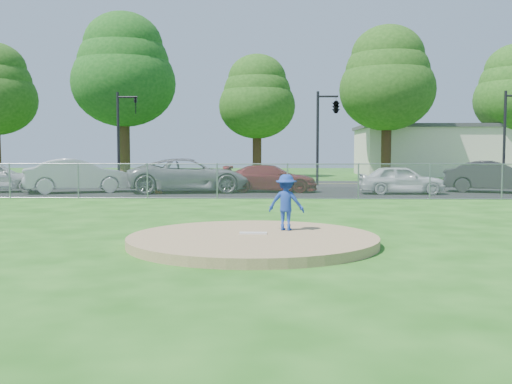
# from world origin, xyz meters

# --- Properties ---
(ground) EXTENTS (120.00, 120.00, 0.00)m
(ground) POSITION_xyz_m (0.00, 10.00, 0.00)
(ground) COLOR #195512
(ground) RESTS_ON ground
(pitchers_mound) EXTENTS (5.40, 5.40, 0.20)m
(pitchers_mound) POSITION_xyz_m (0.00, 0.00, 0.10)
(pitchers_mound) COLOR #947A51
(pitchers_mound) RESTS_ON ground
(pitching_rubber) EXTENTS (0.60, 0.15, 0.04)m
(pitching_rubber) POSITION_xyz_m (0.00, 0.20, 0.22)
(pitching_rubber) COLOR white
(pitching_rubber) RESTS_ON pitchers_mound
(chain_link_fence) EXTENTS (40.00, 0.06, 1.50)m
(chain_link_fence) POSITION_xyz_m (0.00, 12.00, 0.75)
(chain_link_fence) COLOR gray
(chain_link_fence) RESTS_ON ground
(parking_lot) EXTENTS (50.00, 8.00, 0.01)m
(parking_lot) POSITION_xyz_m (0.00, 16.50, 0.01)
(parking_lot) COLOR black
(parking_lot) RESTS_ON ground
(street) EXTENTS (60.00, 7.00, 0.01)m
(street) POSITION_xyz_m (0.00, 24.00, 0.00)
(street) COLOR black
(street) RESTS_ON ground
(commercial_building) EXTENTS (16.40, 9.40, 4.30)m
(commercial_building) POSITION_xyz_m (16.00, 38.00, 2.16)
(commercial_building) COLOR beige
(commercial_building) RESTS_ON ground
(tree_left) EXTENTS (7.84, 7.84, 12.53)m
(tree_left) POSITION_xyz_m (-11.00, 31.00, 8.24)
(tree_left) COLOR #372714
(tree_left) RESTS_ON ground
(tree_center) EXTENTS (6.16, 6.16, 9.84)m
(tree_center) POSITION_xyz_m (-1.00, 34.00, 6.47)
(tree_center) COLOR #392014
(tree_center) RESTS_ON ground
(tree_right) EXTENTS (7.28, 7.28, 11.63)m
(tree_right) POSITION_xyz_m (9.00, 32.00, 7.65)
(tree_right) COLOR #341F13
(tree_right) RESTS_ON ground
(traffic_signal_left) EXTENTS (1.28, 0.20, 5.60)m
(traffic_signal_left) POSITION_xyz_m (-8.76, 22.00, 3.36)
(traffic_signal_left) COLOR black
(traffic_signal_left) RESTS_ON ground
(traffic_signal_center) EXTENTS (1.42, 2.48, 5.60)m
(traffic_signal_center) POSITION_xyz_m (3.97, 22.00, 4.61)
(traffic_signal_center) COLOR black
(traffic_signal_center) RESTS_ON ground
(traffic_signal_right) EXTENTS (1.28, 0.20, 5.60)m
(traffic_signal_right) POSITION_xyz_m (14.24, 22.00, 3.36)
(traffic_signal_right) COLOR black
(traffic_signal_right) RESTS_ON ground
(pitcher) EXTENTS (0.92, 0.66, 1.29)m
(pitcher) POSITION_xyz_m (0.74, 0.85, 0.84)
(pitcher) COLOR #1B3A96
(pitcher) RESTS_ON pitchers_mound
(traffic_cone) EXTENTS (0.38, 0.38, 0.74)m
(traffic_cone) POSITION_xyz_m (-5.19, 15.16, 0.38)
(traffic_cone) COLOR #FD640D
(traffic_cone) RESTS_ON parking_lot
(parked_car_white) EXTENTS (5.35, 3.62, 1.67)m
(parked_car_white) POSITION_xyz_m (-9.24, 15.46, 0.84)
(parked_car_white) COLOR silver
(parked_car_white) RESTS_ON parking_lot
(parked_car_gray) EXTENTS (6.48, 3.91, 1.68)m
(parked_car_gray) POSITION_xyz_m (-3.78, 15.89, 0.85)
(parked_car_gray) COLOR gray
(parked_car_gray) RESTS_ON parking_lot
(parked_car_darkred) EXTENTS (4.75, 2.16, 1.35)m
(parked_car_darkred) POSITION_xyz_m (0.26, 16.28, 0.68)
(parked_car_darkred) COLOR maroon
(parked_car_darkred) RESTS_ON parking_lot
(parked_car_pearl) EXTENTS (4.02, 1.65, 1.37)m
(parked_car_pearl) POSITION_xyz_m (6.49, 15.13, 0.69)
(parked_car_pearl) COLOR silver
(parked_car_pearl) RESTS_ON parking_lot
(parked_car_charcoal) EXTENTS (5.01, 3.27, 1.56)m
(parked_car_charcoal) POSITION_xyz_m (11.30, 16.25, 0.79)
(parked_car_charcoal) COLOR #252527
(parked_car_charcoal) RESTS_ON parking_lot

